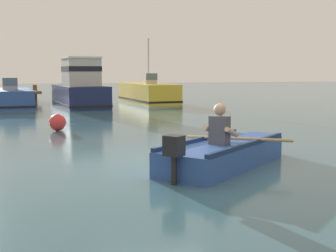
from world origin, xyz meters
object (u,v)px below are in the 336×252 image
at_px(moored_boat_yellow, 148,93).
at_px(mooring_buoy, 58,122).
at_px(rowboat_with_person, 225,153).
at_px(moored_boat_navy, 80,89).
at_px(moored_boat_blue, 10,98).

height_order(moored_boat_yellow, mooring_buoy, moored_boat_yellow).
xyz_separation_m(rowboat_with_person, moored_boat_navy, (-1.56, 15.12, 0.65)).
distance_m(moored_boat_blue, mooring_buoy, 10.53).
bearing_deg(rowboat_with_person, moored_boat_blue, 106.70).
bearing_deg(mooring_buoy, rowboat_with_person, -64.68).
bearing_deg(moored_boat_navy, moored_boat_blue, 158.67).
height_order(rowboat_with_person, moored_boat_navy, moored_boat_navy).
bearing_deg(moored_boat_blue, rowboat_with_person, -73.30).
distance_m(rowboat_with_person, mooring_buoy, 6.76).
relative_size(rowboat_with_person, moored_boat_navy, 0.63).
distance_m(rowboat_with_person, moored_boat_navy, 15.22).
distance_m(moored_boat_yellow, mooring_buoy, 12.53).
distance_m(moored_boat_blue, moored_boat_yellow, 7.37).
bearing_deg(mooring_buoy, moored_boat_yellow, 65.23).
bearing_deg(rowboat_with_person, mooring_buoy, 115.32).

